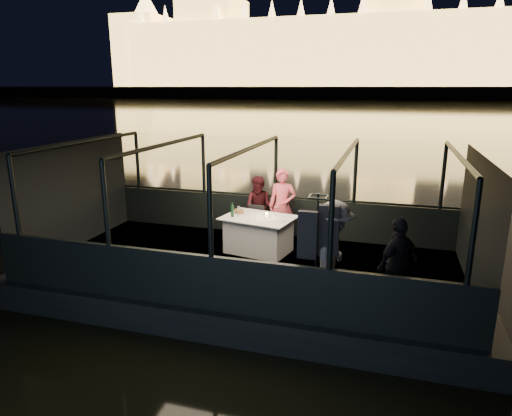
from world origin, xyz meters
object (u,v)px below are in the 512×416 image
(person_man_maroon, at_px, (259,206))
(wine_bottle, at_px, (232,210))
(coat_stand, at_px, (316,256))
(passenger_dark, at_px, (398,258))
(person_woman_coral, at_px, (282,210))
(passenger_stripe, at_px, (333,255))
(chair_port_right, at_px, (276,224))
(chair_port_left, at_px, (254,223))
(dining_table_central, at_px, (259,234))

(person_man_maroon, relative_size, wine_bottle, 4.77)
(coat_stand, relative_size, wine_bottle, 6.23)
(passenger_dark, distance_m, wine_bottle, 3.74)
(person_woman_coral, bearing_deg, passenger_dark, -51.58)
(person_woman_coral, height_order, passenger_stripe, passenger_stripe)
(chair_port_right, bearing_deg, passenger_dark, -23.42)
(coat_stand, relative_size, person_man_maroon, 1.31)
(chair_port_right, distance_m, person_woman_coral, 0.36)
(chair_port_right, relative_size, person_woman_coral, 0.59)
(chair_port_left, height_order, chair_port_right, chair_port_right)
(coat_stand, relative_size, passenger_dark, 1.26)
(chair_port_right, bearing_deg, person_man_maroon, 168.72)
(dining_table_central, relative_size, person_man_maroon, 1.00)
(person_man_maroon, bearing_deg, dining_table_central, -75.08)
(dining_table_central, xyz_separation_m, chair_port_right, (0.23, 0.61, 0.06))
(person_woman_coral, distance_m, passenger_dark, 3.61)
(chair_port_left, bearing_deg, passenger_stripe, -47.19)
(chair_port_left, bearing_deg, person_woman_coral, 27.87)
(person_woman_coral, distance_m, person_man_maroon, 0.58)
(coat_stand, distance_m, passenger_stripe, 0.35)
(coat_stand, bearing_deg, passenger_stripe, 50.30)
(coat_stand, distance_m, wine_bottle, 3.01)
(chair_port_left, height_order, passenger_stripe, passenger_stripe)
(chair_port_left, relative_size, person_man_maroon, 0.57)
(wine_bottle, bearing_deg, passenger_stripe, -38.78)
(chair_port_left, relative_size, wine_bottle, 2.72)
(person_woman_coral, height_order, wine_bottle, person_woman_coral)
(passenger_dark, bearing_deg, coat_stand, -30.69)
(person_man_maroon, bearing_deg, passenger_stripe, -55.04)
(passenger_stripe, bearing_deg, person_man_maroon, 36.53)
(person_woman_coral, bearing_deg, person_man_maroon, 163.43)
(person_woman_coral, xyz_separation_m, person_man_maroon, (-0.56, 0.12, 0.00))
(passenger_stripe, distance_m, wine_bottle, 3.00)
(coat_stand, xyz_separation_m, wine_bottle, (-2.11, 2.15, 0.02))
(chair_port_right, relative_size, passenger_dark, 0.66)
(coat_stand, xyz_separation_m, passenger_dark, (1.21, 0.44, -0.05))
(chair_port_right, relative_size, passenger_stripe, 0.57)
(person_man_maroon, relative_size, passenger_stripe, 0.84)
(passenger_stripe, bearing_deg, coat_stand, 141.80)
(dining_table_central, relative_size, passenger_stripe, 0.84)
(person_woman_coral, bearing_deg, chair_port_right, -120.78)
(passenger_dark, bearing_deg, chair_port_right, -94.53)
(dining_table_central, height_order, chair_port_right, chair_port_right)
(chair_port_right, bearing_deg, dining_table_central, -90.30)
(coat_stand, relative_size, person_woman_coral, 1.13)
(dining_table_central, xyz_separation_m, coat_stand, (1.58, -2.28, 0.51))
(chair_port_right, relative_size, coat_stand, 0.52)
(wine_bottle, bearing_deg, dining_table_central, 14.15)
(chair_port_left, xyz_separation_m, chair_port_right, (0.49, 0.08, 0.00))
(person_woman_coral, relative_size, person_man_maroon, 1.15)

